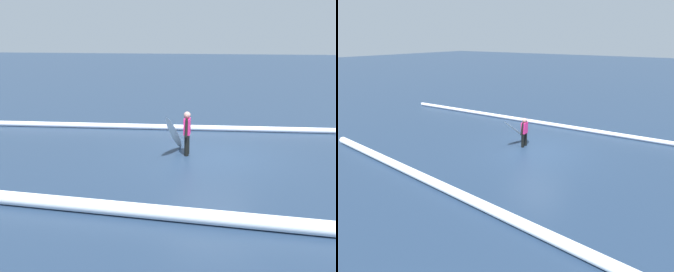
{
  "view_description": "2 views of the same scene",
  "coord_description": "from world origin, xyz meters",
  "views": [
    {
      "loc": [
        -1.01,
        13.66,
        3.81
      ],
      "look_at": [
        1.04,
        2.11,
        1.11
      ],
      "focal_mm": 47.44,
      "sensor_mm": 36.0,
      "label": 1
    },
    {
      "loc": [
        -5.65,
        10.9,
        4.98
      ],
      "look_at": [
        0.84,
        1.41,
        0.95
      ],
      "focal_mm": 30.13,
      "sensor_mm": 36.0,
      "label": 2
    }
  ],
  "objects": [
    {
      "name": "wave_crest_foreground",
      "position": [
        1.25,
        -3.8,
        0.11
      ],
      "size": [
        21.15,
        1.61,
        0.22
      ],
      "primitive_type": "cylinder",
      "rotation": [
        0.0,
        1.57,
        0.07
      ],
      "color": "white",
      "rests_on": "ground_plane"
    },
    {
      "name": "surfer",
      "position": [
        0.81,
        -0.08,
        0.79
      ],
      "size": [
        0.22,
        0.63,
        1.41
      ],
      "rotation": [
        0.0,
        0.0,
        4.74
      ],
      "color": "black",
      "rests_on": "ground_plane"
    },
    {
      "name": "ground_plane",
      "position": [
        0.0,
        0.0,
        0.0
      ],
      "size": [
        148.61,
        148.61,
        0.0
      ],
      "primitive_type": "plane",
      "color": "#1E2F48"
    },
    {
      "name": "wave_crest_midground",
      "position": [
        -3.0,
        5.35,
        0.16
      ],
      "size": [
        22.99,
        1.74,
        0.32
      ],
      "primitive_type": "cylinder",
      "rotation": [
        0.0,
        1.57,
        -0.06
      ],
      "color": "white",
      "rests_on": "ground_plane"
    },
    {
      "name": "surfboard",
      "position": [
        1.23,
        -0.07,
        0.69
      ],
      "size": [
        0.42,
        1.9,
        1.41
      ],
      "color": "white",
      "rests_on": "ground_plane"
    }
  ]
}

